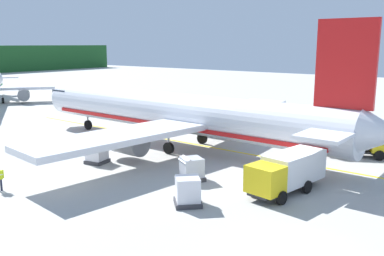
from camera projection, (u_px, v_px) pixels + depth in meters
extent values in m
cylinder|color=silver|center=(174.00, 112.00, 41.78)|extent=(4.11, 36.03, 3.80)
cone|color=silver|center=(59.00, 97.00, 53.47)|extent=(3.63, 2.43, 3.61)
cube|color=#192333|center=(69.00, 91.00, 51.97)|extent=(3.25, 2.43, 0.60)
cube|color=silver|center=(119.00, 137.00, 33.67)|extent=(16.44, 6.58, 0.50)
cylinder|color=slate|center=(129.00, 142.00, 37.11)|extent=(2.23, 3.22, 2.20)
cube|color=silver|center=(241.00, 109.00, 47.72)|extent=(16.39, 6.31, 0.50)
cylinder|color=slate|center=(213.00, 121.00, 46.95)|extent=(2.23, 3.22, 2.20)
cube|color=red|center=(346.00, 64.00, 30.73)|extent=(0.40, 4.40, 6.50)
cube|color=silver|center=(341.00, 128.00, 31.66)|extent=(10.43, 3.29, 0.24)
cube|color=red|center=(174.00, 122.00, 41.99)|extent=(3.89, 32.43, 0.36)
cylinder|color=black|center=(88.00, 125.00, 50.69)|extent=(0.36, 1.10, 1.10)
cylinder|color=gray|center=(88.00, 118.00, 50.53)|extent=(0.20, 0.20, 0.50)
cylinder|color=black|center=(169.00, 148.00, 39.45)|extent=(0.36, 1.10, 1.10)
cylinder|color=gray|center=(169.00, 140.00, 39.29)|extent=(0.20, 0.20, 0.50)
cylinder|color=black|center=(202.00, 138.00, 43.45)|extent=(0.36, 1.10, 1.10)
cylinder|color=gray|center=(202.00, 131.00, 43.29)|extent=(0.20, 0.20, 0.50)
cube|color=white|center=(38.00, 87.00, 74.86)|extent=(14.05, 12.25, 0.45)
cylinder|color=slate|center=(24.00, 95.00, 72.73)|extent=(3.20, 3.50, 1.98)
cylinder|color=black|center=(3.00, 101.00, 72.84)|extent=(0.79, 1.01, 0.99)
cylinder|color=gray|center=(3.00, 96.00, 72.69)|extent=(0.18, 0.18, 0.45)
cube|color=yellow|center=(380.00, 141.00, 38.00)|extent=(2.80, 2.64, 1.80)
cylinder|color=silver|center=(347.00, 140.00, 38.43)|extent=(3.37, 4.11, 1.80)
cube|color=#262628|center=(357.00, 151.00, 38.49)|extent=(4.11, 5.72, 0.16)
cylinder|color=black|center=(373.00, 149.00, 39.32)|extent=(0.68, 0.92, 0.90)
cylinder|color=black|center=(379.00, 156.00, 37.19)|extent=(0.68, 0.92, 0.90)
cylinder|color=black|center=(344.00, 148.00, 39.70)|extent=(0.68, 0.92, 0.90)
cylinder|color=black|center=(349.00, 154.00, 37.57)|extent=(0.68, 0.92, 0.90)
cube|color=yellow|center=(265.00, 179.00, 27.34)|extent=(2.10, 2.44, 1.80)
cube|color=#192333|center=(257.00, 177.00, 26.69)|extent=(0.34, 1.84, 0.94)
cube|color=white|center=(294.00, 167.00, 29.59)|extent=(5.15, 2.88, 2.08)
cube|color=#262628|center=(286.00, 185.00, 29.19)|extent=(6.84, 2.48, 0.16)
cylinder|color=black|center=(282.00, 198.00, 26.97)|extent=(0.93, 0.41, 0.90)
cylinder|color=black|center=(254.00, 189.00, 28.53)|extent=(0.93, 0.41, 0.90)
cylinder|color=black|center=(307.00, 187.00, 29.04)|extent=(0.93, 0.41, 0.90)
cylinder|color=black|center=(280.00, 180.00, 30.60)|extent=(0.93, 0.41, 0.90)
cube|color=#333338|center=(97.00, 161.00, 36.48)|extent=(1.98, 1.98, 0.30)
cube|color=silver|center=(97.00, 151.00, 36.31)|extent=(1.74, 1.74, 1.46)
cube|color=silver|center=(92.00, 144.00, 36.40)|extent=(1.56, 0.93, 0.54)
cube|color=#333338|center=(188.00, 203.00, 26.97)|extent=(2.37, 2.37, 0.30)
cube|color=silver|center=(188.00, 189.00, 26.79)|extent=(2.09, 2.09, 1.53)
cube|color=silver|center=(187.00, 177.00, 27.17)|extent=(1.50, 1.48, 0.55)
cube|color=#333338|center=(192.00, 178.00, 31.91)|extent=(2.32, 2.32, 0.30)
cube|color=#B2B7C1|center=(192.00, 167.00, 31.74)|extent=(2.04, 2.04, 1.42)
cube|color=#B2B7C1|center=(185.00, 161.00, 31.43)|extent=(1.29, 1.62, 0.55)
cylinder|color=#191E33|center=(1.00, 185.00, 29.56)|extent=(0.14, 0.14, 0.84)
cylinder|color=#CCE519|center=(3.00, 174.00, 29.51)|extent=(0.09, 0.09, 0.60)
cylinder|color=#191E33|center=(303.00, 164.00, 34.59)|extent=(0.14, 0.14, 0.84)
cylinder|color=#191E33|center=(305.00, 165.00, 34.49)|extent=(0.14, 0.14, 0.84)
cube|color=orange|center=(305.00, 156.00, 34.40)|extent=(0.24, 0.45, 0.63)
cube|color=silver|center=(305.00, 155.00, 34.39)|extent=(0.25, 0.46, 0.06)
sphere|color=tan|center=(305.00, 151.00, 34.31)|extent=(0.23, 0.23, 0.23)
cylinder|color=orange|center=(301.00, 155.00, 34.54)|extent=(0.09, 0.09, 0.60)
cylinder|color=orange|center=(308.00, 156.00, 34.24)|extent=(0.09, 0.09, 0.60)
cube|color=yellow|center=(227.00, 150.00, 40.90)|extent=(0.30, 60.00, 0.01)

